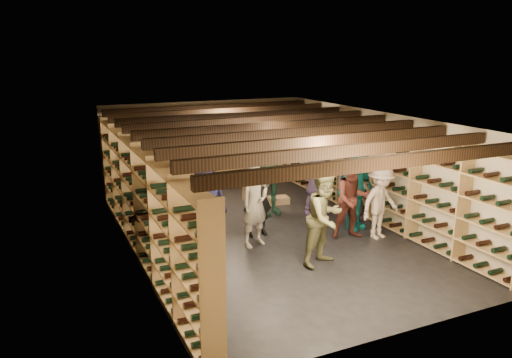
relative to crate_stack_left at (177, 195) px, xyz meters
The scene contains 23 objects.
ground 2.87m from the crate_stack_left, 64.42° to the right, with size 8.00×8.00×0.00m, color black.
walls 2.98m from the crate_stack_left, 64.42° to the right, with size 5.52×8.02×2.40m.
ceiling 3.52m from the crate_stack_left, 64.42° to the right, with size 5.50×8.00×0.01m, color beige.
ceiling_joists 3.44m from the crate_stack_left, 64.42° to the right, with size 5.40×7.12×0.18m.
wine_rack_left 2.99m from the crate_stack_left, 117.53° to the right, with size 0.32×7.50×2.15m.
wine_rack_right 4.65m from the crate_stack_left, 34.07° to the right, with size 0.32×7.50×2.15m.
wine_rack_back 1.91m from the crate_stack_left, 45.68° to the left, with size 4.70×0.30×2.15m.
crate_stack_left is the anchor object (origin of this frame).
crate_stack_right 1.95m from the crate_stack_left, ahead, with size 0.52×0.36×0.51m.
crate_loose 2.49m from the crate_stack_left, 14.87° to the right, with size 0.50×0.33×0.17m, color #A68358.
person_0 3.35m from the crate_stack_left, 105.63° to the right, with size 0.84×0.55×1.72m, color black.
person_1 2.66m from the crate_stack_left, 67.07° to the right, with size 0.62×0.41×1.71m, color black.
person_2 4.48m from the crate_stack_left, 70.38° to the right, with size 0.83×0.65×1.72m, color brown.
person_3 4.81m from the crate_stack_left, 48.28° to the right, with size 0.97×0.56×1.50m, color #C5AF9D.
person_4 4.24m from the crate_stack_left, 43.64° to the right, with size 0.99×0.41×1.69m, color #127271.
person_5 2.84m from the crate_stack_left, 109.76° to the right, with size 1.37×0.44×1.48m, color brown.
person_6 2.29m from the crate_stack_left, 91.16° to the right, with size 0.85×0.55×1.74m, color #1C1C43.
person_7 3.02m from the crate_stack_left, 75.75° to the right, with size 0.62×0.41×1.71m, color gray.
person_8 4.30m from the crate_stack_left, 51.02° to the right, with size 0.79×0.61×1.62m, color #4D211B.
person_9 1.51m from the crate_stack_left, 118.56° to the right, with size 1.02×0.59×1.58m, color #B2ADA4.
person_10 2.31m from the crate_stack_left, 34.86° to the right, with size 1.12×0.47×1.91m, color #224A36.
person_11 3.36m from the crate_stack_left, 30.20° to the right, with size 1.60×0.51×1.73m, color slate.
person_12 4.15m from the crate_stack_left, 33.94° to the right, with size 0.88×0.57×1.80m, color #37383D.
Camera 1 is at (-4.26, -8.65, 3.69)m, focal length 35.00 mm.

